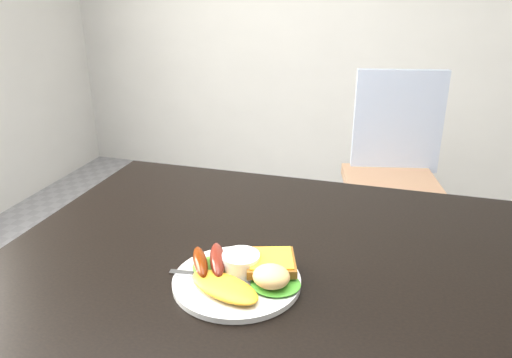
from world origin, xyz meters
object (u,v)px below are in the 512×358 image
object	(u,v)px
person	(382,156)
dining_table	(311,269)
plate	(237,281)
dining_chair	(391,185)

from	to	relation	value
person	dining_table	bearing A→B (deg)	108.24
dining_table	person	distance (m)	0.83
person	plate	size ratio (longest dim) A/B	6.14
dining_chair	person	distance (m)	0.41
person	plate	world-z (taller)	person
dining_table	person	world-z (taller)	person
plate	person	bearing A→B (deg)	77.72
dining_table	person	xyz separation A→B (m)	(0.09, 0.83, -0.04)
dining_chair	plate	world-z (taller)	plate
person	plate	distance (m)	0.97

